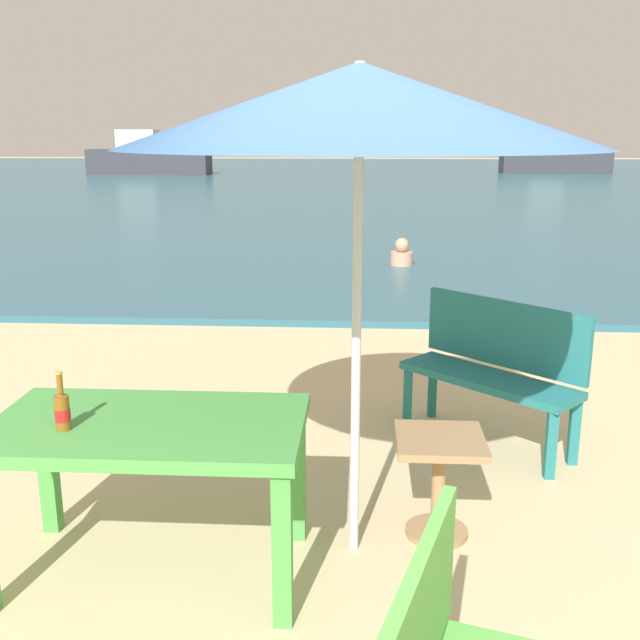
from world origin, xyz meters
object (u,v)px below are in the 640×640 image
boat_fishing_trawler (148,158)px  boat_cargo_ship (554,159)px  patio_umbrella (359,106)px  swimmer_person (402,255)px  side_table_wood (439,471)px  picnic_table_green (149,444)px  beer_bottle_amber (62,409)px  bench_teal_center (495,364)px

boat_fishing_trawler → boat_cargo_ship: boat_fishing_trawler is taller
patio_umbrella → swimmer_person: (0.60, 7.63, -1.88)m
swimmer_person → boat_cargo_ship: bearing=71.7°
side_table_wood → boat_cargo_ship: size_ratio=0.10×
side_table_wood → boat_cargo_ship: (8.88, 33.82, 0.41)m
patio_umbrella → side_table_wood: 1.82m
picnic_table_green → side_table_wood: size_ratio=2.59×
side_table_wood → swimmer_person: side_table_wood is taller
patio_umbrella → boat_cargo_ship: bearing=74.7°
swimmer_person → boat_fishing_trawler: size_ratio=0.07×
patio_umbrella → boat_cargo_ship: (9.30, 33.98, -1.35)m
picnic_table_green → patio_umbrella: bearing=15.0°
swimmer_person → boat_cargo_ship: (8.70, 26.35, 0.52)m
beer_bottle_amber → boat_cargo_ship: 35.93m
picnic_table_green → beer_bottle_amber: beer_bottle_amber is taller
beer_bottle_amber → bench_teal_center: bearing=38.8°
patio_umbrella → bench_teal_center: patio_umbrella is taller
boat_cargo_ship → boat_fishing_trawler: bearing=-173.7°
patio_umbrella → swimmer_person: patio_umbrella is taller
bench_teal_center → boat_fishing_trawler: boat_fishing_trawler is taller
beer_bottle_amber → patio_umbrella: patio_umbrella is taller
picnic_table_green → swimmer_person: size_ratio=3.41×
swimmer_person → bench_teal_center: bearing=-87.3°
bench_teal_center → swimmer_person: (-0.29, 6.27, -0.30)m
picnic_table_green → beer_bottle_amber: (-0.33, -0.12, 0.20)m
bench_teal_center → beer_bottle_amber: bearing=-141.2°
swimmer_person → boat_fishing_trawler: bearing=114.3°
picnic_table_green → beer_bottle_amber: size_ratio=5.28×
side_table_wood → swimmer_person: 7.48m
patio_umbrella → boat_cargo_ship: size_ratio=0.44×
beer_bottle_amber → side_table_wood: 1.83m
side_table_wood → patio_umbrella: bearing=-159.4°
beer_bottle_amber → patio_umbrella: bearing=16.2°
picnic_table_green → bench_teal_center: bench_teal_center is taller
boat_cargo_ship → patio_umbrella: bearing=-105.3°
boat_cargo_ship → bench_teal_center: bearing=-104.5°
beer_bottle_amber → swimmer_person: bearing=76.9°
bench_teal_center → side_table_wood: bearing=-111.3°
side_table_wood → picnic_table_green: bearing=-163.2°
side_table_wood → bench_teal_center: (0.47, 1.21, 0.19)m
beer_bottle_amber → side_table_wood: bearing=17.3°
picnic_table_green → patio_umbrella: patio_umbrella is taller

